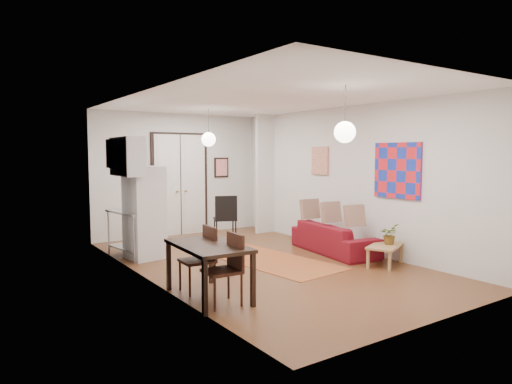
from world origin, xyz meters
TOP-DOWN VIEW (x-y plane):
  - floor at (0.00, 0.00)m, footprint 7.00×7.00m
  - ceiling at (0.00, 0.00)m, footprint 4.20×7.00m
  - wall_back at (0.00, 3.50)m, footprint 4.20×0.02m
  - wall_front at (0.00, -3.50)m, footprint 4.20×0.02m
  - wall_left at (-2.10, 0.00)m, footprint 0.02×7.00m
  - wall_right at (2.10, 0.00)m, footprint 0.02×7.00m
  - double_doors at (0.00, 3.46)m, footprint 1.44×0.06m
  - stub_partition at (1.85, 2.55)m, footprint 0.50×0.10m
  - wall_cabinet at (-1.92, 1.50)m, footprint 0.35×1.00m
  - painting_popart at (2.08, -1.25)m, footprint 0.05×1.00m
  - painting_abstract at (2.08, 0.80)m, footprint 0.05×0.50m
  - poster_back at (1.15, 3.47)m, footprint 0.40×0.03m
  - print_left at (-2.07, 2.00)m, footprint 0.03×0.44m
  - pendant_back at (0.00, 2.00)m, footprint 0.30×0.30m
  - pendant_front at (0.00, -2.00)m, footprint 0.30×0.30m
  - kilim_rug at (0.18, 0.38)m, footprint 1.66×3.53m
  - sofa at (1.65, -0.12)m, footprint 2.09×1.05m
  - coffee_table at (1.65, -1.37)m, footprint 0.94×0.76m
  - potted_plant at (1.75, -1.37)m, footprint 0.39×0.41m
  - kitchen_counter at (-1.75, 1.80)m, footprint 0.72×1.20m
  - bowl at (-1.75, 1.50)m, footprint 0.26×0.26m
  - soap_bottle at (-1.75, 2.05)m, footprint 0.10×0.10m
  - fridge at (-1.62, 1.50)m, footprint 0.69×0.69m
  - dining_table at (-1.75, -1.23)m, footprint 0.84×1.38m
  - dining_chair_near at (-1.74, -0.79)m, footprint 0.46×0.63m
  - dining_chair_far at (-1.74, -1.49)m, footprint 0.46×0.63m
  - black_side_chair at (0.42, 2.15)m, footprint 0.63×0.64m

SIDE VIEW (x-z plane):
  - floor at x=0.00m, z-range 0.00..0.00m
  - kilim_rug at x=0.18m, z-range 0.00..0.01m
  - sofa at x=1.65m, z-range 0.00..0.58m
  - coffee_table at x=1.65m, z-range 0.13..0.50m
  - dining_chair_near at x=-1.74m, z-range 0.07..0.99m
  - dining_chair_far at x=-1.74m, z-range 0.07..0.99m
  - potted_plant at x=1.75m, z-range 0.37..0.72m
  - kitchen_counter at x=-1.75m, z-range 0.12..0.99m
  - black_side_chair at x=0.42m, z-range 0.09..1.14m
  - dining_table at x=-1.75m, z-range 0.29..1.03m
  - fridge at x=-1.62m, z-range 0.00..1.72m
  - bowl at x=-1.75m, z-range 0.87..0.92m
  - soap_bottle at x=-1.75m, z-range 0.87..1.05m
  - double_doors at x=0.00m, z-range -0.05..2.45m
  - wall_back at x=0.00m, z-range 0.00..2.90m
  - wall_front at x=0.00m, z-range 0.00..2.90m
  - wall_left at x=-2.10m, z-range 0.00..2.90m
  - wall_right at x=2.10m, z-range 0.00..2.90m
  - stub_partition at x=1.85m, z-range 0.00..2.90m
  - poster_back at x=1.15m, z-range 1.35..1.85m
  - painting_popart at x=2.08m, z-range 1.15..2.15m
  - painting_abstract at x=2.08m, z-range 1.50..2.10m
  - wall_cabinet at x=-1.92m, z-range 1.55..2.25m
  - print_left at x=-2.07m, z-range 1.68..2.22m
  - pendant_back at x=0.00m, z-range 1.85..2.65m
  - pendant_front at x=0.00m, z-range 1.85..2.65m
  - ceiling at x=0.00m, z-range 2.89..2.91m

